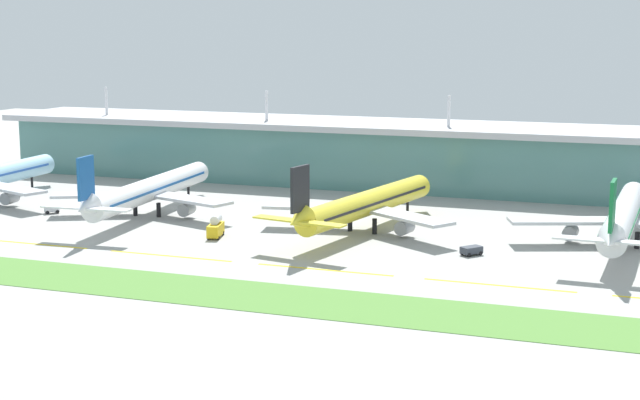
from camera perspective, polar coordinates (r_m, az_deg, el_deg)
ground_plane at (r=184.51m, az=0.79°, el=-4.49°), size 600.00×600.00×0.00m
terminal_building at (r=283.10m, az=7.81°, el=2.56°), size 288.00×34.00×27.83m
airliner_near_middle at (r=245.52m, az=-10.08°, el=0.59°), size 48.69×71.01×18.90m
airliner_center at (r=222.73m, az=2.70°, el=-0.25°), size 47.92×66.27×18.90m
airliner_far_middle at (r=217.92m, az=17.51°, el=-0.94°), size 48.77×70.20×18.90m
taxiway_stripe_west at (r=220.31m, az=-16.65°, el=-2.49°), size 28.00×0.70×0.04m
taxiway_stripe_mid_west at (r=202.26m, az=-8.86°, el=-3.29°), size 28.00×0.70×0.04m
taxiway_stripe_centre at (r=188.67m, az=0.27°, el=-4.15°), size 28.00×0.70×0.04m
taxiway_stripe_mid_east at (r=180.54m, az=10.53°, el=-4.99°), size 28.00×0.70×0.04m
grass_verge at (r=167.93m, az=-1.26°, el=-5.96°), size 300.00×18.00×0.10m
pushback_tug at (r=202.89m, az=8.94°, el=-2.94°), size 4.64×4.93×1.85m
fuel_truck at (r=218.67m, az=-6.19°, el=-1.61°), size 4.18×7.60×4.95m
baggage_cart at (r=254.57m, az=-15.59°, el=-0.48°), size 3.80×3.84×2.48m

